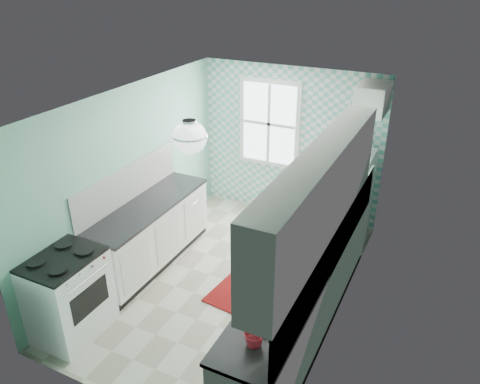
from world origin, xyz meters
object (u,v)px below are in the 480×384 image
at_px(ceiling_light, 190,137).
at_px(microwave, 353,143).
at_px(fridge, 347,197).
at_px(fruit_bowl, 270,319).
at_px(potted_plant, 256,332).
at_px(sink, 332,223).
at_px(stove, 68,294).

relative_size(ceiling_light, microwave, 0.75).
distance_m(fridge, microwave, 0.85).
xyz_separation_m(fridge, fruit_bowl, (0.09, -3.27, 0.25)).
bearing_deg(fruit_bowl, potted_plant, -90.00).
relative_size(fruit_bowl, microwave, 0.65).
bearing_deg(sink, stove, -135.26).
xyz_separation_m(stove, fruit_bowl, (2.40, 0.15, 0.45)).
bearing_deg(stove, fridge, 57.67).
xyz_separation_m(potted_plant, microwave, (-0.09, 3.58, 0.49)).
height_order(fridge, fruit_bowl, fridge).
bearing_deg(stove, fruit_bowl, 5.27).
bearing_deg(microwave, sink, 92.58).
distance_m(potted_plant, microwave, 3.61).
height_order(ceiling_light, fruit_bowl, ceiling_light).
height_order(stove, microwave, microwave).
bearing_deg(potted_plant, fruit_bowl, 90.00).
relative_size(fridge, sink, 2.72).
relative_size(ceiling_light, potted_plant, 1.19).
height_order(fridge, potted_plant, fridge).
distance_m(stove, microwave, 4.25).
xyz_separation_m(stove, potted_plant, (2.40, -0.17, 0.56)).
xyz_separation_m(ceiling_light, fridge, (1.11, 2.57, -1.60)).
bearing_deg(fridge, ceiling_light, -114.05).
distance_m(stove, sink, 3.27).
xyz_separation_m(sink, potted_plant, (-0.00, -2.35, 0.16)).
relative_size(ceiling_light, stove, 0.35).
distance_m(ceiling_light, sink, 2.28).
distance_m(fridge, fruit_bowl, 3.28).
xyz_separation_m(fridge, microwave, (0.00, 0.00, 0.85)).
height_order(fridge, sink, fridge).
xyz_separation_m(fruit_bowl, potted_plant, (0.00, -0.31, 0.11)).
height_order(fruit_bowl, potted_plant, potted_plant).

